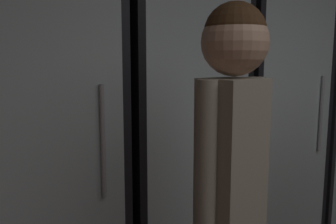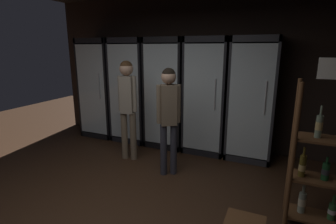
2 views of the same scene
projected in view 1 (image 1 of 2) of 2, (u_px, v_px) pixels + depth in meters
wall_back at (192, 69)px, 2.52m from camera, size 6.00×0.06×2.80m
cooler_left at (35, 159)px, 1.72m from camera, size 0.72×0.61×2.02m
cooler_center at (167, 140)px, 2.13m from camera, size 0.72×0.61×2.02m
cooler_right at (257, 127)px, 2.53m from camera, size 0.72×0.61×2.02m
cooler_far_right at (323, 117)px, 2.93m from camera, size 0.72×0.61×2.02m
shopper_far at (231, 190)px, 1.19m from camera, size 0.31×0.22×1.65m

